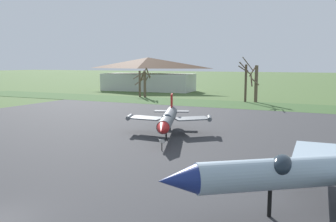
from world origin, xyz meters
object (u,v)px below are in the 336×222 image
Objects in this scene: jet_fighter_front_left at (322,170)px; info_placard_front_right at (162,144)px; jet_fighter_front_right at (168,119)px; visitor_building at (148,74)px.

jet_fighter_front_left reaches higher than info_placard_front_right.
info_placard_front_right is (2.27, -6.13, -1.15)m from jet_fighter_front_right.
jet_fighter_front_left is 81.80m from visitor_building.
jet_fighter_front_right is at bearing -59.98° from visitor_building.
info_placard_front_right is 68.16m from visitor_building.
visitor_building reaches higher than jet_fighter_front_right.
visitor_building is at bearing 124.17° from jet_fighter_front_left.
jet_fighter_front_right is at bearing 136.52° from jet_fighter_front_left.
jet_fighter_front_left is at bearing -32.57° from info_placard_front_right.
visitor_building reaches higher than jet_fighter_front_left.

